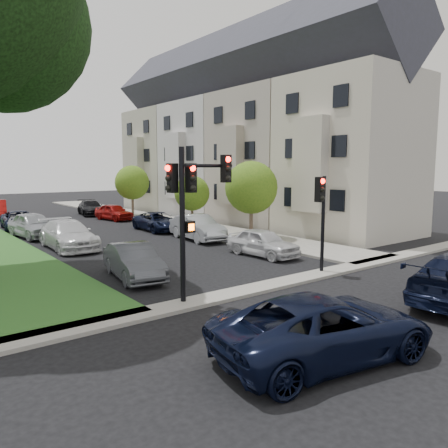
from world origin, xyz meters
TOP-DOWN VIEW (x-y plane):
  - ground at (0.00, 0.00)m, footprint 140.00×140.00m
  - sidewalk_right at (6.75, 24.00)m, footprint 3.50×44.00m
  - sidewalk_cross at (0.00, 2.00)m, footprint 60.00×1.00m
  - house_a at (12.45, 8.00)m, footprint 7.70×7.55m
  - house_b at (12.45, 15.50)m, footprint 7.70×7.55m
  - house_c at (12.45, 23.00)m, footprint 7.70×7.55m
  - house_d at (12.45, 30.50)m, footprint 7.70×7.55m
  - small_tree_a at (6.20, 10.36)m, footprint 3.15×3.15m
  - small_tree_b at (6.20, 16.77)m, footprint 2.52×2.52m
  - small_tree_c at (6.20, 26.30)m, footprint 3.02×3.02m
  - traffic_signal_main at (-3.41, 2.23)m, footprint 2.43×0.64m
  - traffic_signal_secondary at (2.77, 2.19)m, footprint 0.52×0.42m
  - car_cross_near at (-3.39, -3.10)m, footprint 5.67×3.35m
  - car_parked_0 at (3.42, 6.31)m, footprint 1.81×4.06m
  - car_parked_1 at (3.62, 12.30)m, footprint 2.01×4.71m
  - car_parked_2 at (3.63, 17.11)m, footprint 2.30×4.67m
  - car_parked_3 at (3.74, 24.74)m, footprint 2.24×4.19m
  - car_parked_4 at (3.69, 29.74)m, footprint 2.68×4.90m
  - car_parked_5 at (-3.56, 6.19)m, footprint 2.10×4.32m
  - car_parked_6 at (-3.48, 14.15)m, footprint 2.23×5.24m
  - car_parked_7 at (-3.97, 19.28)m, footprint 2.37×4.81m
  - car_parked_8 at (-3.76, 23.77)m, footprint 2.63×4.85m

SIDE VIEW (x-z plane):
  - ground at x=0.00m, z-range 0.00..0.00m
  - sidewalk_right at x=6.75m, z-range 0.00..0.12m
  - sidewalk_cross at x=0.00m, z-range 0.00..0.12m
  - car_parked_2 at x=3.63m, z-range 0.00..1.28m
  - car_parked_8 at x=-3.76m, z-range 0.00..1.29m
  - car_parked_4 at x=3.69m, z-range 0.00..1.35m
  - car_parked_3 at x=3.74m, z-range 0.00..1.36m
  - car_parked_0 at x=3.42m, z-range 0.00..1.36m
  - car_parked_5 at x=-3.56m, z-range 0.00..1.37m
  - car_cross_near at x=-3.39m, z-range 0.00..1.48m
  - car_parked_6 at x=-3.48m, z-range 0.00..1.51m
  - car_parked_1 at x=3.62m, z-range 0.00..1.51m
  - car_parked_7 at x=-3.97m, z-range 0.00..1.58m
  - small_tree_b at x=6.20m, z-range 0.62..4.40m
  - traffic_signal_secondary at x=2.77m, z-range 0.79..4.78m
  - small_tree_c at x=6.20m, z-range 0.75..5.27m
  - small_tree_a at x=6.20m, z-range 0.78..5.51m
  - traffic_signal_main at x=-3.41m, z-range 0.94..5.90m
  - house_a at x=12.45m, z-range -1.05..14.92m
  - house_b at x=12.45m, z-range -1.05..14.92m
  - house_c at x=12.45m, z-range -1.05..14.92m
  - house_d at x=12.45m, z-range -1.05..14.92m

